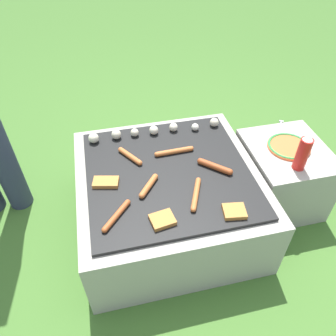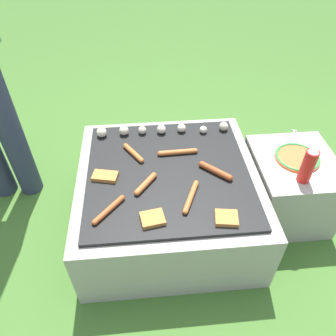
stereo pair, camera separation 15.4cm
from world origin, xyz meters
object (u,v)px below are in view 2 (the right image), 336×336
at_px(plate_colorful, 297,157).
at_px(fork_utensil, 292,139).
at_px(condiment_bottle, 308,165).
at_px(sausage_front_center, 191,197).

distance_m(plate_colorful, fork_utensil, 0.16).
distance_m(plate_colorful, condiment_bottle, 0.17).
bearing_deg(sausage_front_center, plate_colorful, 20.88).
distance_m(sausage_front_center, fork_utensil, 0.70).
bearing_deg(fork_utensil, plate_colorful, -101.70).
bearing_deg(sausage_front_center, condiment_bottle, 7.22).
height_order(plate_colorful, condiment_bottle, condiment_bottle).
xyz_separation_m(sausage_front_center, fork_utensil, (0.59, 0.37, -0.01)).
xyz_separation_m(plate_colorful, fork_utensil, (0.03, 0.16, -0.01)).
distance_m(condiment_bottle, fork_utensil, 0.32).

